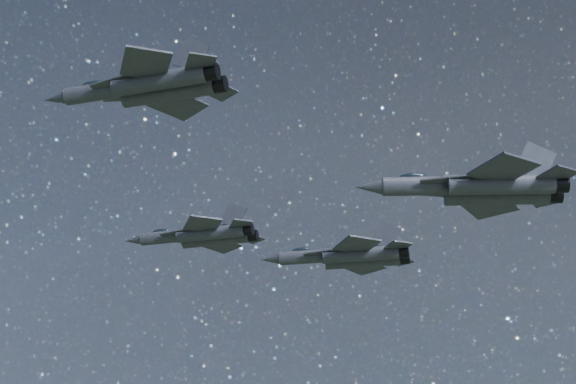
% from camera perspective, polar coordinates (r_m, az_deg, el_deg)
% --- Properties ---
extents(jet_lead, '(16.02, 11.27, 4.05)m').
position_cam_1_polar(jet_lead, '(97.65, -5.55, -2.80)').
color(jet_lead, '#33353F').
extents(jet_left, '(17.80, 12.34, 4.47)m').
position_cam_1_polar(jet_left, '(99.31, 3.99, -4.15)').
color(jet_left, '#33353F').
extents(jet_right, '(16.72, 11.83, 4.24)m').
position_cam_1_polar(jet_right, '(73.60, -8.95, 6.78)').
color(jet_right, '#33353F').
extents(jet_slot, '(20.26, 13.67, 5.11)m').
position_cam_1_polar(jet_slot, '(83.34, 12.38, 0.29)').
color(jet_slot, '#33353F').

